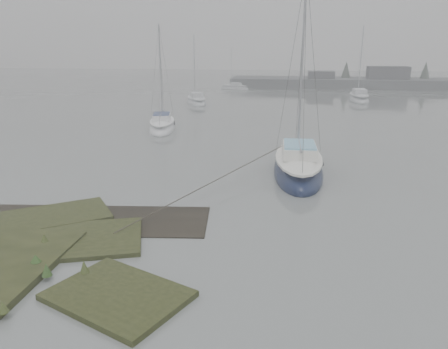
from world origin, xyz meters
TOP-DOWN VIEW (x-y plane):
  - ground at (0.00, 30.00)m, footprint 160.00×160.00m
  - far_shoreline at (26.84, 61.90)m, footprint 60.00×8.00m
  - sailboat_main at (5.48, 11.98)m, footprint 2.70×7.74m
  - sailboat_white at (-4.91, 22.98)m, footprint 3.25×6.39m
  - sailboat_far_a at (-5.41, 38.99)m, footprint 3.97×6.12m
  - sailboat_far_b at (13.32, 44.07)m, footprint 2.21×6.65m
  - sailboat_far_c at (-3.02, 56.37)m, footprint 4.77×2.85m

SIDE VIEW (x-z plane):
  - ground at x=0.00m, z-range 0.00..0.00m
  - sailboat_far_c at x=-3.02m, z-range -3.00..3.40m
  - sailboat_far_a at x=-5.41m, z-range -3.86..4.36m
  - sailboat_white at x=-4.91m, z-range -4.04..4.57m
  - sailboat_far_b at x=13.32m, z-range -4.40..4.98m
  - sailboat_main at x=5.48m, z-range -5.08..5.76m
  - far_shoreline at x=26.84m, z-range -1.22..2.93m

